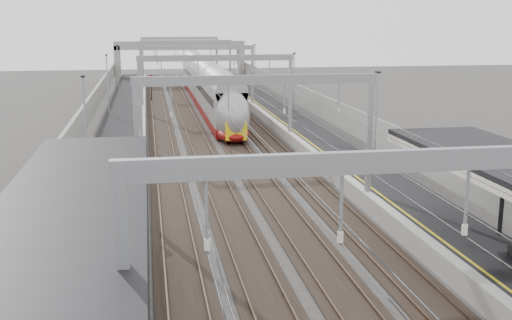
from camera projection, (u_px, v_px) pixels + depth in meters
name	position (u px, v px, depth m)	size (l,w,h in m)	color
platform_left	(122.00, 136.00, 55.87)	(4.00, 120.00, 1.00)	black
platform_right	(301.00, 131.00, 58.48)	(4.00, 120.00, 1.00)	black
tracks	(214.00, 138.00, 57.27)	(11.40, 140.00, 0.20)	black
overhead_line	(206.00, 65.00, 62.34)	(13.00, 140.00, 6.60)	gray
canopy_left	(48.00, 262.00, 14.42)	(4.40, 30.00, 4.24)	black
overbridge	(180.00, 51.00, 109.11)	(22.00, 2.20, 6.90)	gray
wall_left	(84.00, 125.00, 55.11)	(0.30, 120.00, 3.20)	gray
wall_right	(335.00, 118.00, 58.76)	(0.30, 120.00, 3.20)	gray
train	(208.00, 90.00, 76.65)	(2.88, 52.45, 4.55)	maroon
bench	(512.00, 258.00, 24.51)	(0.84, 1.73, 0.87)	black
signal_green	(151.00, 83.00, 82.80)	(0.32, 0.32, 3.48)	black
signal_red_near	(216.00, 82.00, 83.84)	(0.32, 0.32, 3.48)	black
signal_red_far	(235.00, 84.00, 81.89)	(0.32, 0.32, 3.48)	black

